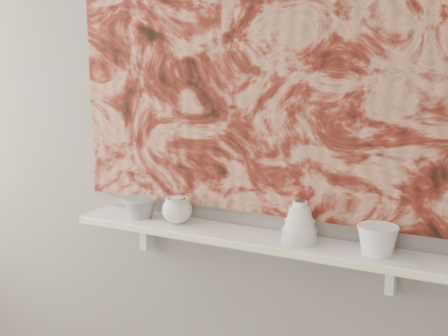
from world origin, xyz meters
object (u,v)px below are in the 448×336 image
Objects in this scene: shelf at (250,238)px; bowl_white at (378,240)px; painting at (262,61)px; bowl_grey at (140,207)px; cup_cream at (177,210)px; bell_vessel at (300,222)px.

bowl_white reaches higher than shelf.
shelf is 0.93× the size of painting.
cup_cream reaches higher than bowl_grey.
shelf is 0.48m from bowl_grey.
cup_cream is at bearing 180.00° from bell_vessel.
bell_vessel is 1.08× the size of bowl_white.
cup_cream is at bearing 0.00° from bowl_grey.
bowl_grey is 0.93m from bowl_white.
painting is at bearing 156.40° from bell_vessel.
bowl_grey is (-0.47, 0.00, 0.06)m from shelf.
bell_vessel is at bearing 0.00° from shelf.
bowl_grey is at bearing -170.34° from painting.
shelf is 9.81× the size of bowl_grey.
cup_cream is 0.84× the size of bowl_white.
cup_cream is at bearing 180.00° from shelf.
shelf is 12.33× the size of cup_cream.
cup_cream is (0.17, 0.00, 0.01)m from bowl_grey.
shelf is 10.39× the size of bowl_white.
painting reaches higher than bell_vessel.
painting reaches higher than bowl_white.
painting is 0.64m from cup_cream.
painting is at bearing 169.91° from bowl_white.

